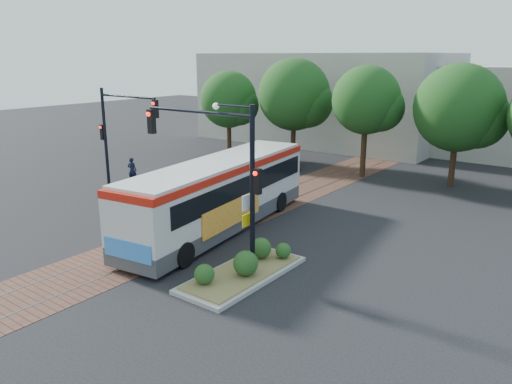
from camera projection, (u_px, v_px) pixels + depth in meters
ground at (171, 240)px, 21.73m from camera, size 120.00×120.00×0.00m
trackbed at (229, 217)px, 24.82m from camera, size 3.60×40.00×0.02m
tree_row at (365, 102)px, 32.42m from camera, size 26.40×5.60×7.67m
warehouses at (407, 103)px, 43.22m from camera, size 40.00×13.00×8.00m
city_bus at (220, 191)px, 22.74m from camera, size 4.17×12.31×3.23m
traffic_island at (245, 267)px, 18.16m from camera, size 2.20×5.20×1.13m
signal_pole_main at (225, 161)px, 17.78m from camera, size 5.49×0.46×6.00m
signal_pole_left at (117, 126)px, 28.64m from camera, size 4.99×0.34×6.00m
officer at (132, 170)px, 31.41m from camera, size 0.70×0.60×1.62m
parked_car at (275, 159)px, 35.70m from camera, size 4.65×2.94×1.25m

